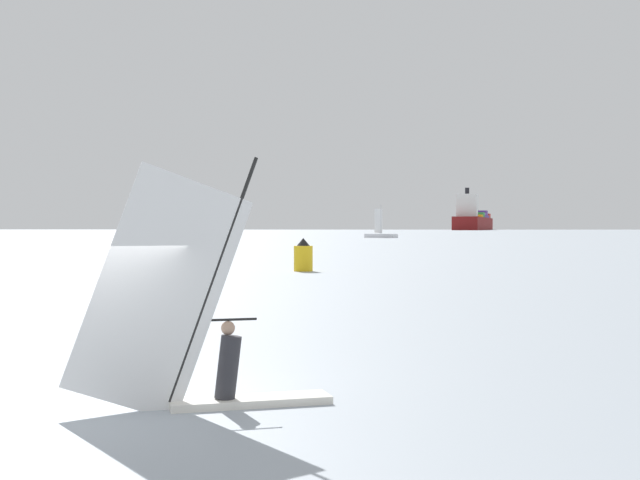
% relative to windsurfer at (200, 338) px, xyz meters
% --- Properties ---
extents(ground_plane, '(4000.00, 4000.00, 0.00)m').
position_rel_windsurfer_xyz_m(ground_plane, '(-1.37, -0.91, -1.08)').
color(ground_plane, '#9EA8B2').
extents(windsurfer, '(3.18, 3.13, 4.06)m').
position_rel_windsurfer_xyz_m(windsurfer, '(0.00, 0.00, 0.00)').
color(windsurfer, white).
rests_on(windsurfer, ground_plane).
extents(cargo_ship, '(67.16, 193.63, 40.54)m').
position_rel_windsurfer_xyz_m(cargo_ship, '(-270.36, 823.55, 8.20)').
color(cargo_ship, maroon).
rests_on(cargo_ship, ground_plane).
extents(channel_buoy, '(1.20, 1.20, 2.11)m').
position_rel_windsurfer_xyz_m(channel_buoy, '(-18.59, 35.26, -0.14)').
color(channel_buoy, yellow).
rests_on(channel_buoy, ground_plane).
extents(small_sailboat, '(9.20, 3.77, 8.67)m').
position_rel_windsurfer_xyz_m(small_sailboat, '(-84.45, 189.85, -0.33)').
color(small_sailboat, white).
rests_on(small_sailboat, ground_plane).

